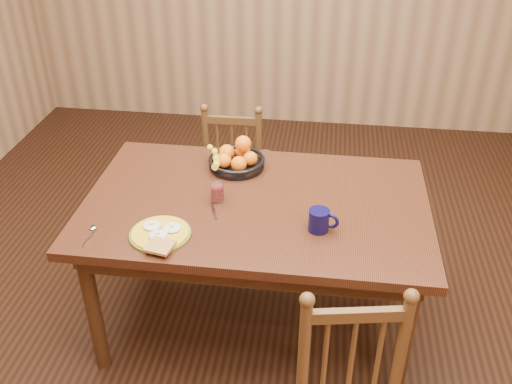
# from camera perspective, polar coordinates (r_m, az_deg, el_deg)

# --- Properties ---
(room) EXTENTS (4.52, 5.02, 2.72)m
(room) POSITION_cam_1_polar(r_m,az_deg,el_deg) (2.38, 0.00, 11.26)
(room) COLOR black
(room) RESTS_ON ground
(dining_table) EXTENTS (1.60, 1.00, 0.75)m
(dining_table) POSITION_cam_1_polar(r_m,az_deg,el_deg) (2.70, 0.00, -2.42)
(dining_table) COLOR black
(dining_table) RESTS_ON ground
(chair_far) EXTENTS (0.40, 0.38, 0.85)m
(chair_far) POSITION_cam_1_polar(r_m,az_deg,el_deg) (3.63, -2.03, 2.79)
(chair_far) COLOR #462B15
(chair_far) RESTS_ON ground
(breakfast_plate) EXTENTS (0.26, 0.30, 0.04)m
(breakfast_plate) POSITION_cam_1_polar(r_m,az_deg,el_deg) (2.46, -9.55, -4.13)
(breakfast_plate) COLOR #59601E
(breakfast_plate) RESTS_ON dining_table
(fork) EXTENTS (0.06, 0.18, 0.00)m
(fork) POSITION_cam_1_polar(r_m,az_deg,el_deg) (2.61, -4.03, -1.54)
(fork) COLOR silver
(fork) RESTS_ON dining_table
(spoon) EXTENTS (0.04, 0.16, 0.01)m
(spoon) POSITION_cam_1_polar(r_m,az_deg,el_deg) (2.56, -16.11, -3.72)
(spoon) COLOR silver
(spoon) RESTS_ON dining_table
(coffee_mug) EXTENTS (0.13, 0.09, 0.10)m
(coffee_mug) POSITION_cam_1_polar(r_m,az_deg,el_deg) (2.45, 6.40, -2.82)
(coffee_mug) COLOR black
(coffee_mug) RESTS_ON dining_table
(juice_glass) EXTENTS (0.06, 0.06, 0.09)m
(juice_glass) POSITION_cam_1_polar(r_m,az_deg,el_deg) (2.64, -3.90, -0.10)
(juice_glass) COLOR silver
(juice_glass) RESTS_ON dining_table
(fruit_bowl) EXTENTS (0.32, 0.29, 0.17)m
(fruit_bowl) POSITION_cam_1_polar(r_m,az_deg,el_deg) (2.91, -2.02, 3.33)
(fruit_bowl) COLOR black
(fruit_bowl) RESTS_ON dining_table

